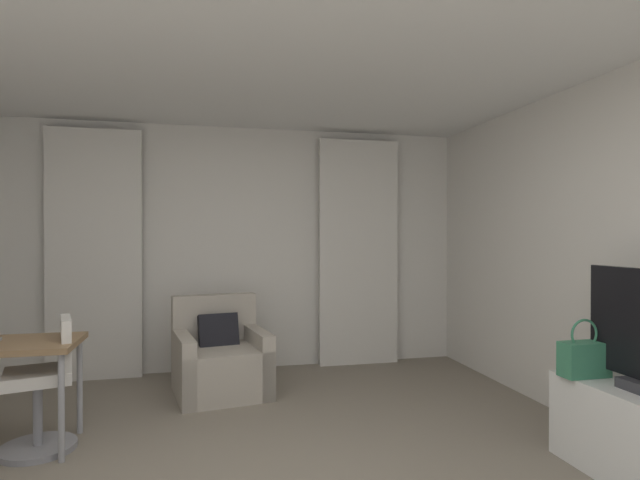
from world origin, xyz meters
TOP-DOWN VIEW (x-y plane):
  - wall_window at (0.00, 3.03)m, footprint 5.12×0.06m
  - curtain_left_panel at (-1.38, 2.90)m, footprint 0.90×0.06m
  - curtain_right_panel at (1.38, 2.90)m, footprint 0.90×0.06m
  - armchair at (-0.17, 2.17)m, footprint 0.91×0.91m
  - desk_chair at (-1.35, 1.20)m, footprint 0.49×0.49m
  - handbag_primary at (2.05, 0.25)m, footprint 0.30×0.14m

SIDE VIEW (x-z plane):
  - armchair at x=-0.17m, z-range -0.14..0.72m
  - desk_chair at x=-1.35m, z-range -0.05..0.83m
  - handbag_primary at x=2.05m, z-range 0.48..0.84m
  - curtain_left_panel at x=-1.38m, z-range 0.00..2.50m
  - curtain_right_panel at x=1.38m, z-range 0.00..2.50m
  - wall_window at x=0.00m, z-range 0.00..2.60m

